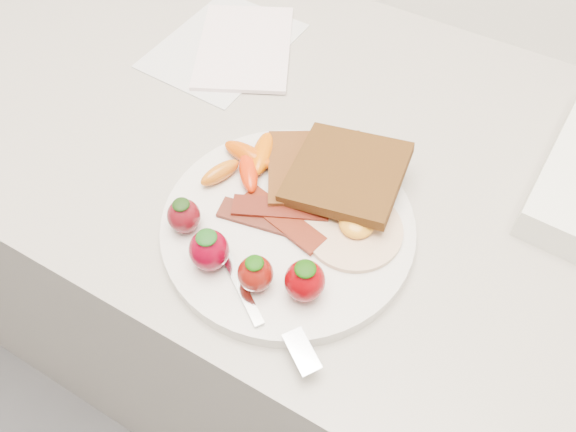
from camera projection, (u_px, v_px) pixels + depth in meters
The scene contains 11 objects.
counter at pixel (330, 318), 1.04m from camera, with size 2.00×0.60×0.90m, color gray.
plate at pixel (288, 226), 0.60m from camera, with size 0.27×0.27×0.02m, color silver.
toast_lower at pixel (316, 169), 0.63m from camera, with size 0.11×0.11×0.01m, color #382204.
toast_upper at pixel (347, 173), 0.61m from camera, with size 0.12×0.12×0.01m, color black.
fried_egg at pixel (354, 228), 0.58m from camera, with size 0.12×0.12×0.02m.
bacon_strips at pixel (276, 215), 0.59m from camera, with size 0.12×0.07×0.01m.
baby_carrots at pixel (247, 161), 0.63m from camera, with size 0.07×0.11×0.02m.
strawberries at pixel (240, 256), 0.54m from camera, with size 0.18×0.06×0.05m.
fork at pixel (266, 312), 0.53m from camera, with size 0.16×0.09×0.00m.
paper_sheet at pixel (224, 46), 0.79m from camera, with size 0.16×0.21×0.00m, color silver.
notepad at pixel (245, 47), 0.79m from camera, with size 0.13×0.18×0.01m, color white.
Camera 1 is at (0.16, 1.27, 1.40)m, focal length 35.00 mm.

